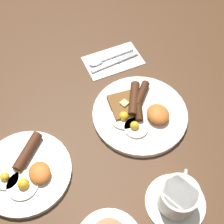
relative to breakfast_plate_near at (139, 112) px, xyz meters
The scene contains 7 objects.
ground_plane 0.01m from the breakfast_plate_near, 168.50° to the right, with size 3.00×3.00×0.00m, color #4C301C.
breakfast_plate_near is the anchor object (origin of this frame).
breakfast_plate_far 0.35m from the breakfast_plate_near, 97.79° to the left, with size 0.24×0.24×0.04m.
teacup_near 0.27m from the breakfast_plate_near, behind, with size 0.15×0.15×0.08m.
napkin 0.23m from the breakfast_plate_near, ahead, with size 0.11×0.18×0.01m, color white.
knife 0.22m from the breakfast_plate_near, ahead, with size 0.03×0.17×0.01m.
spoon 0.24m from the breakfast_plate_near, ahead, with size 0.03×0.16×0.01m.
Camera 1 is at (-0.43, 0.28, 0.75)m, focal length 50.00 mm.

